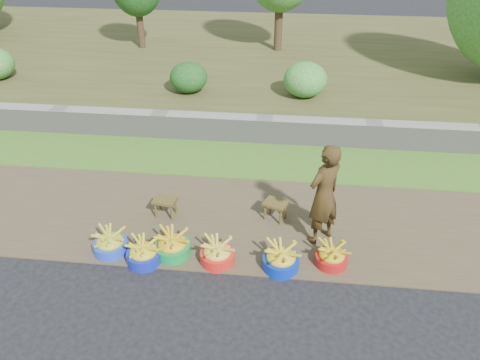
# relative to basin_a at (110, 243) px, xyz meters

# --- Properties ---
(ground_plane) EXTENTS (120.00, 120.00, 0.00)m
(ground_plane) POSITION_rel_basin_a_xyz_m (2.01, -0.28, -0.17)
(ground_plane) COLOR black
(ground_plane) RESTS_ON ground
(dirt_shoulder) EXTENTS (80.00, 2.50, 0.02)m
(dirt_shoulder) POSITION_rel_basin_a_xyz_m (2.01, 0.97, -0.16)
(dirt_shoulder) COLOR #4C412C
(dirt_shoulder) RESTS_ON ground
(grass_verge) EXTENTS (80.00, 1.50, 0.04)m
(grass_verge) POSITION_rel_basin_a_xyz_m (2.01, 2.97, -0.15)
(grass_verge) COLOR #447623
(grass_verge) RESTS_ON ground
(retaining_wall) EXTENTS (80.00, 0.35, 0.55)m
(retaining_wall) POSITION_rel_basin_a_xyz_m (2.01, 3.82, 0.11)
(retaining_wall) COLOR gray
(retaining_wall) RESTS_ON ground
(earth_bank) EXTENTS (80.00, 10.00, 0.50)m
(earth_bank) POSITION_rel_basin_a_xyz_m (2.01, 8.72, 0.08)
(earth_bank) COLOR #484823
(earth_bank) RESTS_ON ground
(basin_a) EXTENTS (0.50, 0.50, 0.38)m
(basin_a) POSITION_rel_basin_a_xyz_m (0.00, 0.00, 0.00)
(basin_a) COLOR blue
(basin_a) RESTS_ON ground
(basin_b) EXTENTS (0.49, 0.49, 0.37)m
(basin_b) POSITION_rel_basin_a_xyz_m (0.55, -0.16, -0.00)
(basin_b) COLOR #1221B2
(basin_b) RESTS_ON ground
(basin_c) EXTENTS (0.53, 0.53, 0.39)m
(basin_c) POSITION_rel_basin_a_xyz_m (0.92, 0.04, 0.01)
(basin_c) COLOR #108836
(basin_c) RESTS_ON ground
(basin_d) EXTENTS (0.50, 0.50, 0.37)m
(basin_d) POSITION_rel_basin_a_xyz_m (1.59, -0.05, -0.00)
(basin_d) COLOR red
(basin_d) RESTS_ON ground
(basin_e) EXTENTS (0.52, 0.52, 0.39)m
(basin_e) POSITION_rel_basin_a_xyz_m (2.50, -0.07, 0.00)
(basin_e) COLOR #072AA9
(basin_e) RESTS_ON ground
(basin_f) EXTENTS (0.46, 0.46, 0.34)m
(basin_f) POSITION_rel_basin_a_xyz_m (3.21, 0.08, -0.01)
(basin_f) COLOR #B41416
(basin_f) RESTS_ON ground
(stool_left) EXTENTS (0.40, 0.32, 0.32)m
(stool_left) POSITION_rel_basin_a_xyz_m (0.59, 0.96, 0.11)
(stool_left) COLOR #4E3F1A
(stool_left) RESTS_ON dirt_shoulder
(stool_right) EXTENTS (0.44, 0.40, 0.32)m
(stool_right) POSITION_rel_basin_a_xyz_m (2.37, 1.07, 0.11)
(stool_right) COLOR #4E3F1A
(stool_right) RESTS_ON dirt_shoulder
(vendor_woman) EXTENTS (0.69, 0.68, 1.60)m
(vendor_woman) POSITION_rel_basin_a_xyz_m (3.06, 0.64, 0.65)
(vendor_woman) COLOR black
(vendor_woman) RESTS_ON dirt_shoulder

